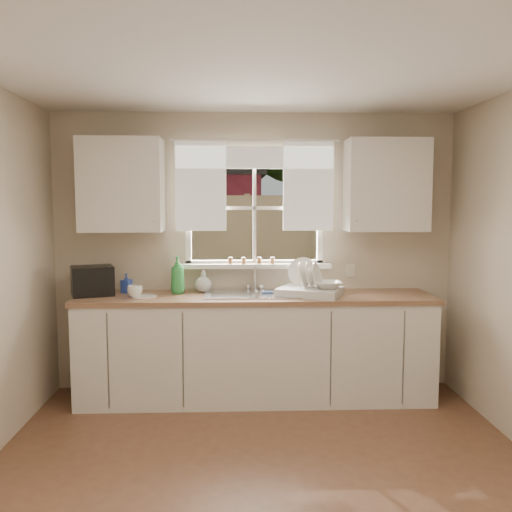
{
  "coord_description": "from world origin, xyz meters",
  "views": [
    {
      "loc": [
        -0.17,
        -2.9,
        1.71
      ],
      "look_at": [
        0.0,
        1.65,
        1.25
      ],
      "focal_mm": 38.0,
      "sensor_mm": 36.0,
      "label": 1
    }
  ],
  "objects_px": {
    "dish_rack": "(310,288)",
    "black_appliance": "(92,281)",
    "soap_bottle_a": "(178,275)",
    "cup": "(135,291)"
  },
  "relations": [
    {
      "from": "soap_bottle_a",
      "to": "black_appliance",
      "type": "xyz_separation_m",
      "value": [
        -0.72,
        -0.06,
        -0.04
      ]
    },
    {
      "from": "black_appliance",
      "to": "dish_rack",
      "type": "bearing_deg",
      "value": -22.32
    },
    {
      "from": "cup",
      "to": "black_appliance",
      "type": "distance_m",
      "value": 0.41
    },
    {
      "from": "dish_rack",
      "to": "black_appliance",
      "type": "xyz_separation_m",
      "value": [
        -1.86,
        0.1,
        0.06
      ]
    },
    {
      "from": "dish_rack",
      "to": "black_appliance",
      "type": "height_order",
      "value": "dish_rack"
    },
    {
      "from": "dish_rack",
      "to": "soap_bottle_a",
      "type": "xyz_separation_m",
      "value": [
        -1.14,
        0.15,
        0.1
      ]
    },
    {
      "from": "cup",
      "to": "dish_rack",
      "type": "bearing_deg",
      "value": 2.4
    },
    {
      "from": "dish_rack",
      "to": "black_appliance",
      "type": "distance_m",
      "value": 1.86
    },
    {
      "from": "cup",
      "to": "black_appliance",
      "type": "xyz_separation_m",
      "value": [
        -0.38,
        0.12,
        0.08
      ]
    },
    {
      "from": "dish_rack",
      "to": "soap_bottle_a",
      "type": "relative_size",
      "value": 1.91
    }
  ]
}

